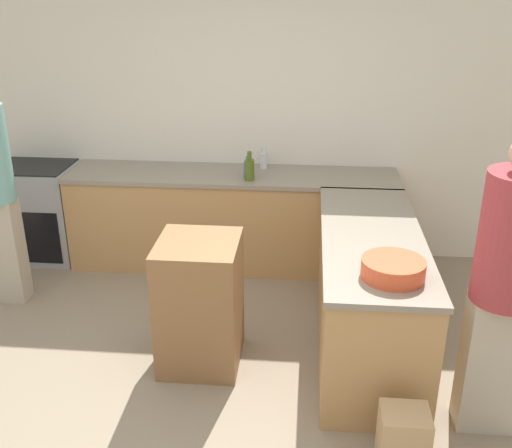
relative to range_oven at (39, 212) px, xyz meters
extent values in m
plane|color=gray|center=(1.85, -2.09, -0.45)|extent=(14.00, 14.00, 0.00)
cube|color=silver|center=(1.85, 0.33, 0.90)|extent=(8.00, 0.06, 2.70)
cube|color=tan|center=(1.85, -0.01, -0.02)|extent=(2.92, 0.62, 0.84)
cube|color=gray|center=(1.85, -0.01, 0.42)|extent=(2.95, 0.65, 0.04)
cube|color=tan|center=(2.98, -1.26, -0.02)|extent=(0.66, 1.89, 0.84)
cube|color=gray|center=(2.98, -1.26, 0.42)|extent=(0.69, 1.92, 0.04)
cube|color=#99999E|center=(0.00, 0.00, 0.00)|extent=(0.74, 0.60, 0.88)
cube|color=black|center=(0.00, -0.30, -0.14)|extent=(0.62, 0.01, 0.50)
cube|color=black|center=(0.00, 0.00, 0.44)|extent=(0.68, 0.55, 0.01)
cube|color=brown|center=(1.83, -1.56, 0.01)|extent=(0.54, 0.57, 0.91)
cylinder|color=#DB512D|center=(3.04, -1.89, 0.49)|extent=(0.37, 0.37, 0.11)
cylinder|color=#475B1E|center=(2.03, -0.19, 0.53)|extent=(0.08, 0.08, 0.18)
cylinder|color=#475B1E|center=(2.03, -0.19, 0.66)|extent=(0.04, 0.04, 0.07)
cylinder|color=#386BB7|center=(2.00, -0.09, 0.50)|extent=(0.07, 0.07, 0.13)
cylinder|color=#386BB7|center=(2.00, -0.09, 0.59)|extent=(0.03, 0.03, 0.05)
cylinder|color=silver|center=(2.12, 0.16, 0.51)|extent=(0.07, 0.07, 0.15)
cylinder|color=silver|center=(2.12, 0.16, 0.61)|extent=(0.03, 0.03, 0.06)
cube|color=#ADA38E|center=(0.09, -0.85, -0.01)|extent=(0.29, 0.18, 0.88)
cube|color=#ADA38E|center=(3.63, -2.05, -0.02)|extent=(0.34, 0.21, 0.86)
cube|color=tan|center=(3.09, -2.44, -0.26)|extent=(0.26, 0.23, 0.36)
camera|label=1|loc=(2.53, -5.05, 2.08)|focal=42.00mm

